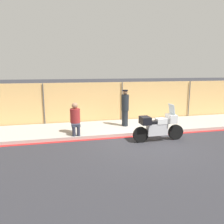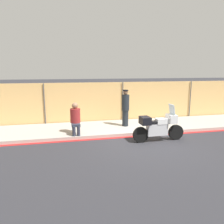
# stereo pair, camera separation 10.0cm
# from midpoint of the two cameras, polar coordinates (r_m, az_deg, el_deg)

# --- Properties ---
(ground_plane) EXTENTS (120.00, 120.00, 0.00)m
(ground_plane) POSITION_cam_midpoint_polar(r_m,az_deg,el_deg) (8.88, 8.56, -7.86)
(ground_plane) COLOR #2D2D33
(sidewalk) EXTENTS (30.32, 2.61, 0.14)m
(sidewalk) POSITION_cam_midpoint_polar(r_m,az_deg,el_deg) (10.88, 4.21, -3.83)
(sidewalk) COLOR #ADA89E
(sidewalk) RESTS_ON ground_plane
(curb_paint_stripe) EXTENTS (30.32, 0.18, 0.01)m
(curb_paint_stripe) POSITION_cam_midpoint_polar(r_m,az_deg,el_deg) (9.63, 6.69, -6.28)
(curb_paint_stripe) COLOR red
(curb_paint_stripe) RESTS_ON ground_plane
(storefront_fence) EXTENTS (28.81, 0.17, 2.19)m
(storefront_fence) POSITION_cam_midpoint_polar(r_m,az_deg,el_deg) (11.98, 2.28, 2.58)
(storefront_fence) COLOR #E5B26B
(storefront_fence) RESTS_ON ground_plane
(motorcycle) EXTENTS (2.16, 0.51, 1.49)m
(motorcycle) POSITION_cam_midpoint_polar(r_m,az_deg,el_deg) (8.99, 11.69, -3.70)
(motorcycle) COLOR black
(motorcycle) RESTS_ON ground_plane
(officer_standing) EXTENTS (0.36, 0.36, 1.77)m
(officer_standing) POSITION_cam_midpoint_polar(r_m,az_deg,el_deg) (10.56, 3.16, 1.16)
(officer_standing) COLOR #1E2328
(officer_standing) RESTS_ON sidewalk
(person_seated_on_curb) EXTENTS (0.43, 0.71, 1.34)m
(person_seated_on_curb) POSITION_cam_midpoint_polar(r_m,az_deg,el_deg) (9.42, -9.89, -1.26)
(person_seated_on_curb) COLOR #2D3342
(person_seated_on_curb) RESTS_ON sidewalk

